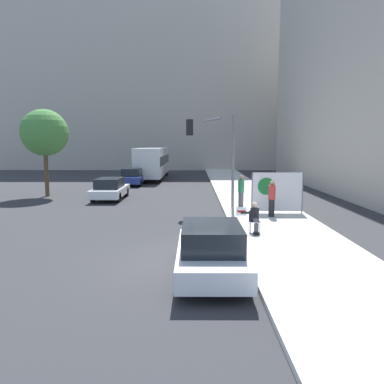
{
  "coord_description": "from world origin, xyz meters",
  "views": [
    {
      "loc": [
        0.23,
        -10.95,
        3.6
      ],
      "look_at": [
        0.13,
        6.78,
        1.33
      ],
      "focal_mm": 35.0,
      "sensor_mm": 36.0,
      "label": 1
    }
  ],
  "objects": [
    {
      "name": "car_on_road_midblock",
      "position": [
        -5.21,
        21.95,
        0.75
      ],
      "size": [
        1.84,
        4.32,
        1.51
      ],
      "color": "navy",
      "rests_on": "ground_plane"
    },
    {
      "name": "jogger_on_sidewalk",
      "position": [
        3.93,
        6.68,
        1.04
      ],
      "size": [
        0.34,
        0.34,
        1.73
      ],
      "rotation": [
        0.0,
        0.0,
        2.84
      ],
      "color": "black",
      "rests_on": "sidewalk_curb"
    },
    {
      "name": "building_backdrop_far",
      "position": [
        -2.0,
        47.22,
        12.18
      ],
      "size": [
        52.0,
        12.0,
        24.36
      ],
      "color": "#BCB2A3",
      "rests_on": "ground_plane"
    },
    {
      "name": "city_bus_on_road",
      "position": [
        -4.08,
        28.36,
        1.86
      ],
      "size": [
        2.51,
        12.02,
        3.23
      ],
      "color": "silver",
      "rests_on": "ground_plane"
    },
    {
      "name": "street_tree_near_curb",
      "position": [
        -10.03,
        14.89,
        4.37
      ],
      "size": [
        3.19,
        3.19,
        5.98
      ],
      "color": "brown",
      "rests_on": "ground_plane"
    },
    {
      "name": "traffic_light_pole",
      "position": [
        1.43,
        9.51,
        3.57
      ],
      "size": [
        2.67,
        2.44,
        5.05
      ],
      "color": "slate",
      "rests_on": "sidewalk_curb"
    },
    {
      "name": "car_on_road_nearest",
      "position": [
        -5.28,
        13.35,
        0.71
      ],
      "size": [
        1.82,
        4.41,
        1.41
      ],
      "color": "white",
      "rests_on": "ground_plane"
    },
    {
      "name": "sidewalk_curb",
      "position": [
        3.83,
        15.0,
        0.08
      ],
      "size": [
        4.06,
        90.0,
        0.16
      ],
      "primitive_type": "cube",
      "color": "beige",
      "rests_on": "ground_plane"
    },
    {
      "name": "ground_plane",
      "position": [
        0.0,
        0.0,
        0.0
      ],
      "size": [
        160.0,
        160.0,
        0.0
      ],
      "primitive_type": "plane",
      "color": "#303033"
    },
    {
      "name": "seated_protester",
      "position": [
        2.59,
        3.41,
        0.79
      ],
      "size": [
        0.94,
        0.77,
        1.19
      ],
      "rotation": [
        0.0,
        0.0,
        -0.32
      ],
      "color": "#474C56",
      "rests_on": "sidewalk_curb"
    },
    {
      "name": "pedestrian_behind",
      "position": [
        2.77,
        9.11,
        1.07
      ],
      "size": [
        0.34,
        0.34,
        1.78
      ],
      "rotation": [
        0.0,
        0.0,
        3.48
      ],
      "color": "#424247",
      "rests_on": "sidewalk_curb"
    },
    {
      "name": "parked_car_curbside",
      "position": [
        0.7,
        -1.02,
        0.73
      ],
      "size": [
        1.84,
        4.27,
        1.46
      ],
      "color": "silver",
      "rests_on": "ground_plane"
    },
    {
      "name": "protest_banner",
      "position": [
        4.37,
        7.59,
        1.24
      ],
      "size": [
        2.58,
        0.06,
        2.05
      ],
      "color": "slate",
      "rests_on": "sidewalk_curb"
    }
  ]
}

